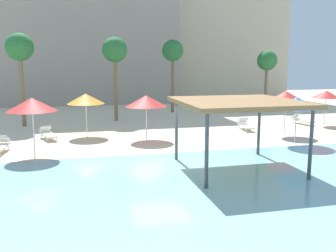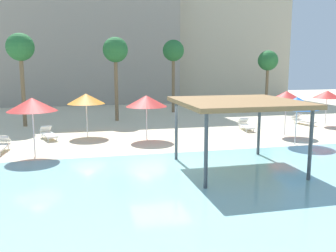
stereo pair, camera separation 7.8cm
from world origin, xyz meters
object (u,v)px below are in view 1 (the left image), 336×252
(shade_pavilion, at_px, (238,104))
(palm_tree_2, at_px, (115,52))
(beach_umbrella_orange_2, at_px, (86,99))
(beach_umbrella_red_4, at_px, (32,105))
(lounge_chair_0, at_px, (48,133))
(palm_tree_3, at_px, (173,52))
(beach_umbrella_red_0, at_px, (286,96))
(beach_umbrella_red_3, at_px, (326,94))
(lounge_chair_3, at_px, (302,120))
(palm_tree_0, at_px, (267,62))
(beach_umbrella_blue_5, at_px, (297,103))
(lounge_chair_1, at_px, (245,125))
(palm_tree_1, at_px, (20,49))
(beach_umbrella_red_1, at_px, (146,101))
(lounge_chair_4, at_px, (0,146))

(shade_pavilion, bearing_deg, palm_tree_2, 103.55)
(beach_umbrella_orange_2, xyz_separation_m, beach_umbrella_red_4, (-2.53, -4.61, 0.20))
(lounge_chair_0, bearing_deg, beach_umbrella_orange_2, 80.61)
(palm_tree_3, bearing_deg, beach_umbrella_red_0, -71.67)
(beach_umbrella_red_0, xyz_separation_m, beach_umbrella_orange_2, (-11.93, 2.50, -0.16))
(beach_umbrella_red_3, xyz_separation_m, lounge_chair_3, (-1.33, 0.80, -1.89))
(beach_umbrella_red_3, distance_m, palm_tree_3, 13.43)
(shade_pavilion, xyz_separation_m, lounge_chair_3, (9.54, 9.84, -2.41))
(lounge_chair_3, distance_m, palm_tree_0, 9.79)
(beach_umbrella_red_3, bearing_deg, beach_umbrella_blue_5, -137.32)
(lounge_chair_3, bearing_deg, lounge_chair_1, -87.59)
(beach_umbrella_blue_5, relative_size, palm_tree_1, 0.40)
(beach_umbrella_red_0, distance_m, palm_tree_2, 12.96)
(lounge_chair_3, distance_m, palm_tree_1, 20.60)
(beach_umbrella_red_0, relative_size, palm_tree_2, 0.43)
(lounge_chair_1, distance_m, lounge_chair_3, 5.21)
(palm_tree_1, height_order, palm_tree_2, palm_tree_1)
(shade_pavilion, relative_size, palm_tree_1, 0.74)
(shade_pavilion, height_order, palm_tree_3, palm_tree_3)
(beach_umbrella_red_1, relative_size, lounge_chair_3, 1.31)
(lounge_chair_4, height_order, palm_tree_3, palm_tree_3)
(beach_umbrella_blue_5, distance_m, palm_tree_2, 14.23)
(beach_umbrella_red_4, bearing_deg, palm_tree_0, 35.96)
(beach_umbrella_red_4, xyz_separation_m, lounge_chair_4, (-1.79, 1.34, -2.16))
(beach_umbrella_red_1, distance_m, lounge_chair_1, 7.44)
(beach_umbrella_red_1, distance_m, palm_tree_3, 12.83)
(palm_tree_1, bearing_deg, lounge_chair_1, -18.59)
(beach_umbrella_red_1, xyz_separation_m, palm_tree_0, (13.76, 11.50, 2.31))
(palm_tree_0, xyz_separation_m, palm_tree_3, (-9.25, 0.10, 0.81))
(beach_umbrella_red_0, height_order, beach_umbrella_blue_5, beach_umbrella_red_0)
(lounge_chair_3, relative_size, palm_tree_3, 0.30)
(beach_umbrella_red_3, bearing_deg, palm_tree_0, 87.83)
(beach_umbrella_red_1, xyz_separation_m, beach_umbrella_blue_5, (7.63, -3.28, 0.04))
(shade_pavilion, bearing_deg, beach_umbrella_red_1, 109.88)
(lounge_chair_0, height_order, palm_tree_3, palm_tree_3)
(beach_umbrella_blue_5, height_order, lounge_chair_4, beach_umbrella_blue_5)
(beach_umbrella_red_0, xyz_separation_m, lounge_chair_4, (-16.24, -0.77, -2.11))
(lounge_chair_4, bearing_deg, palm_tree_1, -175.47)
(palm_tree_1, relative_size, palm_tree_3, 0.99)
(beach_umbrella_blue_5, xyz_separation_m, palm_tree_3, (-3.12, 14.88, 3.09))
(beach_umbrella_orange_2, height_order, palm_tree_3, palm_tree_3)
(beach_umbrella_red_3, relative_size, beach_umbrella_red_4, 0.89)
(lounge_chair_0, relative_size, palm_tree_1, 0.31)
(beach_umbrella_red_0, bearing_deg, beach_umbrella_blue_5, -109.48)
(beach_umbrella_orange_2, xyz_separation_m, palm_tree_2, (2.37, 5.79, 2.97))
(beach_umbrella_blue_5, bearing_deg, beach_umbrella_orange_2, 154.95)
(lounge_chair_4, bearing_deg, shade_pavilion, 66.60)
(beach_umbrella_red_0, bearing_deg, lounge_chair_3, 44.78)
(lounge_chair_4, relative_size, palm_tree_0, 0.35)
(lounge_chair_0, bearing_deg, beach_umbrella_red_4, -22.35)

